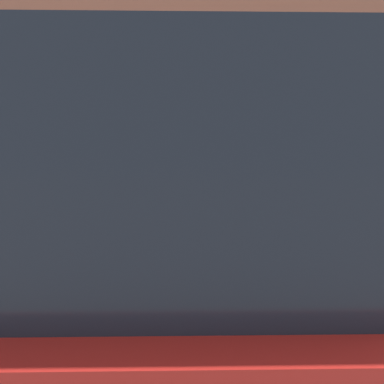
% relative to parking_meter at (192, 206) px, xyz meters
% --- Properties ---
extents(ground_plane, '(60.00, 60.00, 0.00)m').
position_rel_parking_meter_xyz_m(ground_plane, '(0.32, -1.21, -1.05)').
color(ground_plane, slate).
extents(sidewalk, '(24.00, 2.80, 0.11)m').
position_rel_parking_meter_xyz_m(sidewalk, '(0.32, 0.99, -0.99)').
color(sidewalk, '#ADAAA3').
rests_on(sidewalk, ground_plane).
extents(building_facade, '(24.00, 0.30, 5.28)m').
position_rel_parking_meter_xyz_m(building_facade, '(0.32, 3.09, 1.59)').
color(building_facade, '#935642').
rests_on(building_facade, ground_plane).
extents(parking_meter, '(0.18, 0.14, 1.40)m').
position_rel_parking_meter_xyz_m(parking_meter, '(0.00, 0.00, 0.00)').
color(parking_meter, slate).
rests_on(parking_meter, sidewalk).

